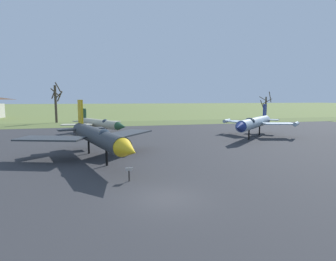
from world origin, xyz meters
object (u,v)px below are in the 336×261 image
at_px(info_placard_front_left, 129,173).
at_px(info_placard_front_right, 124,135).
at_px(jet_fighter_rear_left, 255,123).
at_px(jet_fighter_front_right, 100,123).
at_px(jet_fighter_front_left, 97,136).

bearing_deg(info_placard_front_left, info_placard_front_right, 86.11).
bearing_deg(info_placard_front_right, jet_fighter_rear_left, -7.52).
bearing_deg(jet_fighter_front_right, jet_fighter_rear_left, -20.63).
distance_m(jet_fighter_front_left, info_placard_front_left, 7.51).
xyz_separation_m(jet_fighter_front_left, info_placard_front_left, (2.02, -7.07, -1.55)).
bearing_deg(info_placard_front_left, jet_fighter_front_left, 105.95).
bearing_deg(jet_fighter_front_right, jet_fighter_front_left, -90.76).
distance_m(jet_fighter_front_right, info_placard_front_right, 6.51).
bearing_deg(info_placard_front_right, jet_fighter_front_right, 118.56).
bearing_deg(info_placard_front_left, jet_fighter_rear_left, 39.65).
bearing_deg(jet_fighter_front_left, jet_fighter_rear_left, 22.97).
relative_size(info_placard_front_left, info_placard_front_right, 1.06).
height_order(jet_fighter_front_left, jet_fighter_front_right, jet_fighter_front_left).
xyz_separation_m(info_placard_front_left, info_placard_front_right, (1.27, 18.63, -0.01)).
height_order(jet_fighter_front_left, info_placard_front_right, jet_fighter_front_left).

